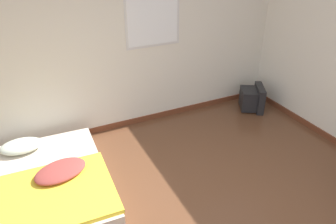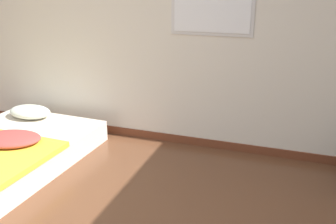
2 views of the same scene
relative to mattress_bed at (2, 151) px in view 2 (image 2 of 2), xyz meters
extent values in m
cube|color=silver|center=(1.16, 1.13, 1.16)|extent=(7.98, 0.06, 2.60)
cube|color=brown|center=(1.16, 1.09, -0.10)|extent=(7.98, 0.02, 0.09)
cube|color=beige|center=(0.00, 0.01, -0.03)|extent=(1.41, 1.89, 0.23)
ellipsoid|color=silver|center=(-0.20, 0.72, 0.16)|extent=(0.53, 0.36, 0.14)
ellipsoid|color=#993D38|center=(0.17, -0.04, 0.18)|extent=(0.68, 0.54, 0.11)
camera|label=1|loc=(0.00, -3.25, 2.60)|focal=35.00mm
camera|label=2|loc=(2.70, -2.66, 1.63)|focal=40.00mm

